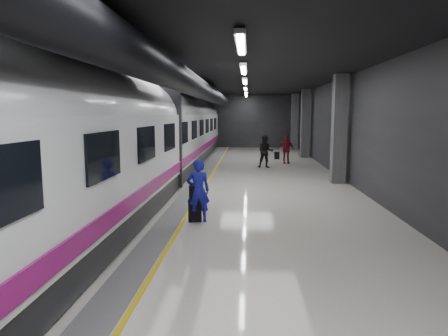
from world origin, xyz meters
name	(u,v)px	position (x,y,z in m)	size (l,w,h in m)	color
ground	(227,190)	(0.00, 0.00, 0.00)	(40.00, 40.00, 0.00)	silver
platform_hall	(221,97)	(-0.29, 0.96, 3.54)	(10.02, 40.02, 4.51)	black
train	(142,136)	(-3.25, 0.00, 2.07)	(3.05, 38.00, 4.05)	black
traveler_main	(198,191)	(-0.55, -4.49, 0.85)	(0.62, 0.41, 1.70)	#1E17B1
suitcase_main	(195,211)	(-0.65, -4.46, 0.29)	(0.36, 0.22, 0.58)	black
shoulder_bag	(195,193)	(-0.63, -4.48, 0.79)	(0.31, 0.16, 0.41)	black
traveler_far_a	(266,152)	(1.72, 6.55, 0.88)	(0.86, 0.67, 1.76)	black
traveler_far_b	(286,149)	(3.01, 8.59, 0.83)	(0.97, 0.40, 1.66)	maroon
suitcase_far	(277,155)	(2.63, 10.78, 0.24)	(0.32, 0.21, 0.48)	black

